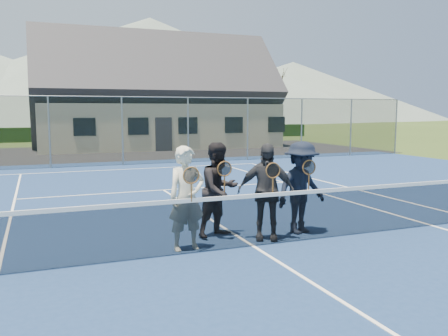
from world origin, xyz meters
The scene contains 17 objects.
ground centered at (0.00, 20.00, 0.00)m, with size 220.00×220.00×0.00m, color #2E4117.
court_surface centered at (0.00, 0.00, 0.01)m, with size 30.00×30.00×0.02m, color navy.
tarmac_carpark centered at (-4.00, 20.00, 0.01)m, with size 40.00×12.00×0.01m, color black.
hedge_row centered at (0.00, 32.00, 0.55)m, with size 40.00×1.20×1.10m, color black.
hill_centre centered at (20.00, 95.00, 11.00)m, with size 120.00×120.00×22.00m, color slate.
hill_east centered at (55.00, 95.00, 7.00)m, with size 90.00×90.00×14.00m, color slate.
court_markings centered at (0.00, 0.00, 0.02)m, with size 11.03×23.83×0.01m.
tennis_net centered at (0.00, 0.00, 0.54)m, with size 11.68×0.08×1.10m.
perimeter_fence centered at (0.00, 13.50, 1.52)m, with size 30.07×0.07×3.02m.
clubhouse centered at (4.00, 24.00, 3.99)m, with size 15.60×8.20×7.70m.
tree_c centered at (2.00, 33.00, 5.79)m, with size 3.20×3.20×7.77m.
tree_d centered at (12.00, 33.00, 5.79)m, with size 3.20×3.20×7.77m.
tree_e centered at (18.00, 33.00, 5.79)m, with size 3.20×3.20×7.77m.
player_a centered at (-1.14, 0.26, 0.92)m, with size 0.70×0.53×1.80m.
player_b centered at (-0.30, 0.89, 0.92)m, with size 1.06×0.94×1.80m.
player_c centered at (0.41, 0.35, 0.92)m, with size 1.14×0.84×1.80m.
player_d centered at (1.26, 0.52, 0.92)m, with size 1.29×0.93×1.80m.
Camera 1 is at (-3.48, -7.40, 2.42)m, focal length 38.00 mm.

